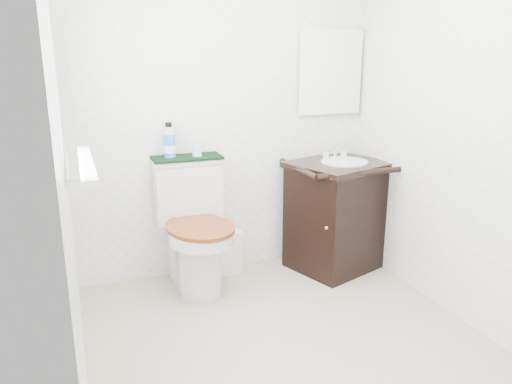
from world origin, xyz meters
TOP-DOWN VIEW (x-y plane):
  - floor at (0.00, 0.00)m, footprint 2.40×2.40m
  - wall_back at (0.00, 1.20)m, footprint 2.40×0.00m
  - wall_front at (0.00, -1.20)m, footprint 2.40×0.00m
  - wall_left at (-1.10, 0.00)m, footprint 0.00×2.40m
  - wall_right at (1.10, 0.00)m, footprint 0.00×2.40m
  - window at (-1.07, 0.25)m, footprint 0.02×0.70m
  - mirror at (0.82, 1.18)m, footprint 0.50×0.02m
  - toilet at (-0.32, 0.96)m, footprint 0.49×0.68m
  - vanity at (0.77, 0.90)m, footprint 0.81×0.75m
  - trash_bin at (-0.05, 1.10)m, footprint 0.25×0.21m
  - towel at (-0.32, 1.09)m, footprint 0.47×0.22m
  - mouthwash_bottle at (-0.43, 1.11)m, footprint 0.08×0.08m
  - cup at (-0.25, 1.07)m, footprint 0.06×0.06m
  - soap_bar at (0.74, 1.01)m, footprint 0.06×0.04m

SIDE VIEW (x-z plane):
  - floor at x=0.00m, z-range 0.00..0.00m
  - trash_bin at x=-0.05m, z-range 0.00..0.32m
  - toilet at x=-0.32m, z-range -0.06..0.83m
  - vanity at x=0.77m, z-range -0.03..0.89m
  - soap_bar at x=0.74m, z-range 0.82..0.84m
  - towel at x=-0.32m, z-range 0.89..0.91m
  - cup at x=-0.25m, z-range 0.91..0.99m
  - mouthwash_bottle at x=-0.43m, z-range 0.90..1.13m
  - wall_back at x=0.00m, z-range 0.00..2.40m
  - wall_front at x=0.00m, z-range 0.00..2.40m
  - wall_left at x=-1.10m, z-range 0.00..2.40m
  - wall_right at x=1.10m, z-range 0.00..2.40m
  - mirror at x=0.82m, z-range 1.15..1.75m
  - window at x=-1.07m, z-range 1.10..2.00m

